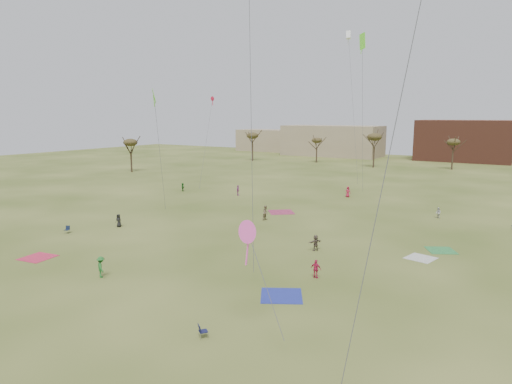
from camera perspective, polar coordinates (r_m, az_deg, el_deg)
The scene contains 22 objects.
ground at distance 39.61m, azimuth -9.47°, elevation -10.35°, with size 260.00×260.00×0.00m, color #354816.
flyer_near_center at distance 40.66m, azimuth -18.83°, elevation -8.88°, with size 1.16×0.67×1.79m, color #236927.
spectator_fore_a at distance 38.71m, azimuth 7.52°, elevation -9.52°, with size 0.93×0.39×1.59m, color #C1214D.
spectator_fore_b at distance 58.99m, azimuth 1.23°, elevation -2.61°, with size 0.92×0.72×1.90m, color #79664D.
spectator_fore_c at distance 46.23m, azimuth 7.47°, elevation -6.32°, with size 1.50×0.48×1.62m, color brown.
flyer_mid_a at distance 57.83m, azimuth -16.81°, elevation -3.44°, with size 0.77×0.50×1.58m, color black.
spectator_mid_d at distance 77.01m, azimuth -2.28°, elevation 0.22°, with size 1.04×0.43×1.77m, color #A34490.
spectator_mid_e at distance 64.62m, azimuth 21.85°, elevation -2.44°, with size 0.70×0.54×1.44m, color beige.
flyer_far_a at distance 82.51m, azimuth -9.16°, elevation 0.63°, with size 1.37×0.43×1.47m, color #266622.
flyer_far_b at distance 76.86m, azimuth 11.42°, elevation 0.02°, with size 0.87×0.56×1.78m, color #A91D39.
blanket_red at distance 48.57m, azimuth -25.65°, elevation -7.41°, with size 2.73×2.73×0.03m, color #CF294B.
blanket_blue at distance 35.17m, azimuth 3.20°, elevation -12.84°, with size 3.07×3.07×0.03m, color #24309C.
blanket_cream at distance 46.42m, azimuth 19.92°, elevation -7.80°, with size 2.45×2.45×0.03m, color silver.
blanket_plum at distance 63.94m, azimuth 3.18°, elevation -2.53°, with size 3.35×3.35×0.03m, color #9E3053.
blanket_olive at distance 49.71m, azimuth 22.14°, elevation -6.79°, with size 2.61×2.61×0.03m, color #328942.
camp_chair_left at distance 56.80m, azimuth -22.57°, elevation -4.55°, with size 0.68×0.70×0.87m.
camp_chair_center at distance 29.26m, azimuth -6.64°, elevation -17.20°, with size 0.73×0.74×0.87m.
kites_aloft at distance 65.85m, azimuth 9.71°, elevation 16.03°, with size 59.24×68.99×27.79m.
tree_line at distance 110.49m, azimuth 17.72°, elevation 5.86°, with size 117.44×49.32×8.91m.
building_tan at distance 154.96m, azimuth 9.51°, elevation 6.35°, with size 32.00×14.00×10.00m, color #937F60.
building_brick at distance 149.15m, azimuth 24.67°, elevation 5.87°, with size 26.00×16.00×12.00m, color brown.
building_tan_west at distance 174.86m, azimuth 1.27°, elevation 6.50°, with size 20.00×12.00×8.00m, color #937F60.
Camera 1 is at (25.04, -27.61, 13.42)m, focal length 31.96 mm.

